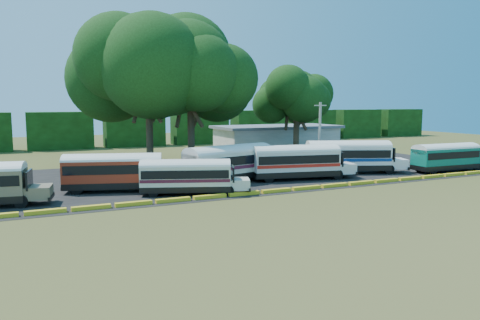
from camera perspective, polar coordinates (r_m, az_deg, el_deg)
name	(u,v)px	position (r m, az deg, el deg)	size (l,w,h in m)	color
ground	(266,196)	(38.03, 3.20, -4.41)	(160.00, 160.00, 0.00)	#394416
asphalt_strip	(220,175)	(49.13, -2.42, -1.79)	(64.00, 24.00, 0.02)	black
curb	(260,192)	(38.86, 2.50, -3.93)	(53.70, 0.45, 0.30)	gold
terminal_building	(277,138)	(72.45, 4.50, 2.66)	(19.00, 9.00, 4.00)	silver
treeline_backdrop	(134,129)	(82.84, -12.76, 3.73)	(130.00, 4.00, 6.00)	black
bus_red	(116,170)	(41.01, -14.88, -1.15)	(10.21, 5.14, 3.26)	black
bus_cream_west	(188,175)	(38.55, -6.36, -1.78)	(9.13, 5.19, 2.94)	black
bus_cream_east	(231,161)	(44.17, -1.12, -0.14)	(11.19, 5.37, 3.57)	black
bus_white_red	(297,160)	(46.04, 6.98, 0.00)	(10.74, 4.55, 3.43)	black
bus_white_blue	(350,155)	(51.33, 13.27, 0.64)	(10.87, 6.43, 3.51)	black
bus_teal	(447,156)	(55.73, 23.93, 0.50)	(9.54, 2.68, 3.11)	black
tree_west	(148,66)	(54.85, -11.15, 11.21)	(16.03, 16.03, 17.55)	#39291C
tree_center	(190,76)	(54.38, -6.07, 10.15)	(11.16, 11.16, 14.66)	#39291C
tree_east	(297,94)	(64.44, 6.93, 7.95)	(8.78, 8.78, 11.90)	#39291C
utility_pole	(320,135)	(54.10, 9.70, 3.08)	(1.60, 0.30, 7.58)	gray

